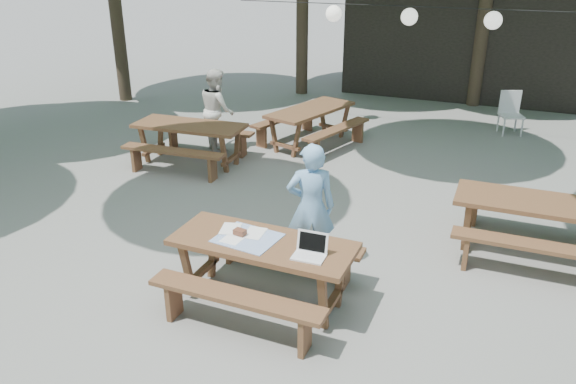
# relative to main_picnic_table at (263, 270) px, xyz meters

# --- Properties ---
(ground) EXTENTS (80.00, 80.00, 0.00)m
(ground) POSITION_rel_main_picnic_table_xyz_m (0.20, 0.95, -0.39)
(ground) COLOR slate
(ground) RESTS_ON ground
(pavilion) EXTENTS (6.00, 3.00, 2.80)m
(pavilion) POSITION_rel_main_picnic_table_xyz_m (0.70, 11.45, 1.01)
(pavilion) COLOR black
(pavilion) RESTS_ON ground
(main_picnic_table) EXTENTS (2.00, 1.58, 0.75)m
(main_picnic_table) POSITION_rel_main_picnic_table_xyz_m (0.00, 0.00, 0.00)
(main_picnic_table) COLOR #50371C
(main_picnic_table) RESTS_ON ground
(picnic_table_nw) EXTENTS (2.05, 1.70, 0.75)m
(picnic_table_nw) POSITION_rel_main_picnic_table_xyz_m (-3.12, 3.49, 0.00)
(picnic_table_nw) COLOR #50371C
(picnic_table_nw) RESTS_ON ground
(picnic_table_ne) EXTENTS (2.01, 1.61, 0.75)m
(picnic_table_ne) POSITION_rel_main_picnic_table_xyz_m (2.73, 2.30, 0.00)
(picnic_table_ne) COLOR #50371C
(picnic_table_ne) RESTS_ON ground
(picnic_table_far_w) EXTENTS (2.05, 2.27, 0.75)m
(picnic_table_far_w) POSITION_rel_main_picnic_table_xyz_m (-1.49, 5.36, 0.00)
(picnic_table_far_w) COLOR #50371C
(picnic_table_far_w) RESTS_ON ground
(woman) EXTENTS (0.69, 0.59, 1.61)m
(woman) POSITION_rel_main_picnic_table_xyz_m (0.21, 0.91, 0.42)
(woman) COLOR #7BB0E0
(woman) RESTS_ON ground
(second_person) EXTENTS (0.96, 0.97, 1.58)m
(second_person) POSITION_rel_main_picnic_table_xyz_m (-3.07, 4.43, 0.40)
(second_person) COLOR silver
(second_person) RESTS_ON ground
(plastic_chair) EXTENTS (0.57, 0.57, 0.90)m
(plastic_chair) POSITION_rel_main_picnic_table_xyz_m (2.18, 7.71, -0.13)
(plastic_chair) COLOR silver
(plastic_chair) RESTS_ON ground
(laptop) EXTENTS (0.34, 0.27, 0.24)m
(laptop) POSITION_rel_main_picnic_table_xyz_m (0.58, -0.08, 0.42)
(laptop) COLOR white
(laptop) RESTS_ON main_picnic_table
(tabletop_clutter) EXTENTS (0.76, 0.62, 0.08)m
(tabletop_clutter) POSITION_rel_main_picnic_table_xyz_m (-0.21, 0.01, 0.37)
(tabletop_clutter) COLOR #3566B4
(tabletop_clutter) RESTS_ON main_picnic_table
(paper_lanterns) EXTENTS (9.00, 0.34, 0.38)m
(paper_lanterns) POSITION_rel_main_picnic_table_xyz_m (0.02, 6.95, 2.02)
(paper_lanterns) COLOR black
(paper_lanterns) RESTS_ON ground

